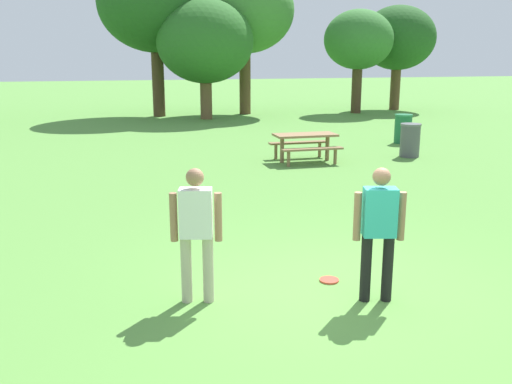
% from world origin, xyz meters
% --- Properties ---
extents(ground_plane, '(120.00, 120.00, 0.00)m').
position_xyz_m(ground_plane, '(0.00, 0.00, 0.00)').
color(ground_plane, '#568E3D').
extents(person_thrower, '(0.60, 0.30, 1.64)m').
position_xyz_m(person_thrower, '(-1.79, 0.21, 0.94)').
color(person_thrower, '#B7AD93').
rests_on(person_thrower, ground).
extents(person_catcher, '(0.60, 0.30, 1.64)m').
position_xyz_m(person_catcher, '(0.30, -0.29, 0.94)').
color(person_catcher, black).
rests_on(person_catcher, ground).
extents(frisbee, '(0.25, 0.25, 0.03)m').
position_xyz_m(frisbee, '(-0.02, 0.40, 0.01)').
color(frisbee, '#E04733').
rests_on(frisbee, ground).
extents(picnic_table_near, '(1.71, 1.43, 0.77)m').
position_xyz_m(picnic_table_near, '(2.47, 8.52, 0.56)').
color(picnic_table_near, olive).
rests_on(picnic_table_near, ground).
extents(trash_can_beside_table, '(0.59, 0.59, 0.96)m').
position_xyz_m(trash_can_beside_table, '(5.66, 8.48, 0.48)').
color(trash_can_beside_table, '#515156').
rests_on(trash_can_beside_table, ground).
extents(trash_can_further_along, '(0.59, 0.59, 0.96)m').
position_xyz_m(trash_can_further_along, '(6.73, 10.85, 0.48)').
color(trash_can_further_along, '#1E663D').
rests_on(trash_can_further_along, ground).
extents(tree_broad_center, '(5.26, 5.26, 7.42)m').
position_xyz_m(tree_broad_center, '(-0.42, 21.31, 5.15)').
color(tree_broad_center, '#4C3823').
rests_on(tree_broad_center, ground).
extents(tree_far_right, '(4.33, 4.33, 5.28)m').
position_xyz_m(tree_far_right, '(1.57, 19.60, 3.42)').
color(tree_far_right, brown).
rests_on(tree_far_right, ground).
extents(tree_slender_mid, '(4.74, 4.74, 6.94)m').
position_xyz_m(tree_slender_mid, '(3.81, 21.35, 4.89)').
color(tree_slender_mid, brown).
rests_on(tree_slender_mid, ground).
extents(tree_back_left, '(3.40, 3.40, 5.03)m').
position_xyz_m(tree_back_left, '(9.31, 20.38, 3.54)').
color(tree_back_left, '#4C3823').
rests_on(tree_back_left, ground).
extents(tree_back_right, '(3.86, 3.86, 5.36)m').
position_xyz_m(tree_back_right, '(12.03, 21.49, 3.68)').
color(tree_back_right, brown).
rests_on(tree_back_right, ground).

